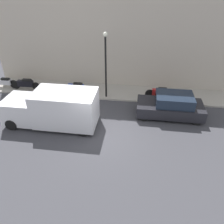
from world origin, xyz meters
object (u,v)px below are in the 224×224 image
scooter_silver (4,82)px  motorcycle_red (160,93)px  parked_car (171,106)px  delivery_van (52,108)px  motorcycle_blue (76,88)px  motorcycle_black (26,84)px  streetlamp (106,59)px

scooter_silver → motorcycle_red: bearing=-91.4°
parked_car → delivery_van: size_ratio=0.75×
delivery_van → scooter_silver: bearing=53.7°
parked_car → motorcycle_red: bearing=17.3°
motorcycle_blue → parked_car: bearing=-105.5°
motorcycle_black → delivery_van: bearing=-136.9°
delivery_van → motorcycle_red: size_ratio=2.65×
motorcycle_blue → streetlamp: 3.07m
streetlamp → motorcycle_red: bearing=-88.6°
motorcycle_blue → delivery_van: bearing=175.2°
motorcycle_blue → motorcycle_black: (0.21, 3.86, -0.03)m
motorcycle_red → streetlamp: size_ratio=0.45×
delivery_van → motorcycle_black: bearing=43.1°
parked_car → scooter_silver: (2.06, 11.94, -0.14)m
motorcycle_black → motorcycle_red: bearing=-91.2°
scooter_silver → motorcycle_black: bearing=-93.0°
delivery_van → motorcycle_blue: delivery_van is taller
motorcycle_red → scooter_silver: bearing=88.6°
motorcycle_red → motorcycle_blue: bearing=90.2°
delivery_van → streetlamp: bearing=-34.7°
parked_car → streetlamp: 4.99m
motorcycle_red → streetlamp: streetlamp is taller
streetlamp → delivery_van: bearing=145.3°
motorcycle_blue → scooter_silver: size_ratio=0.99×
motorcycle_black → streetlamp: bearing=-92.7°
motorcycle_black → scooter_silver: motorcycle_black is taller
streetlamp → parked_car: bearing=-111.8°
scooter_silver → streetlamp: 8.08m
delivery_van → scooter_silver: delivery_van is taller
delivery_van → scooter_silver: (3.89, 5.31, -0.52)m
delivery_van → motorcycle_black: delivery_van is taller
motorcycle_red → delivery_van: bearing=120.7°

